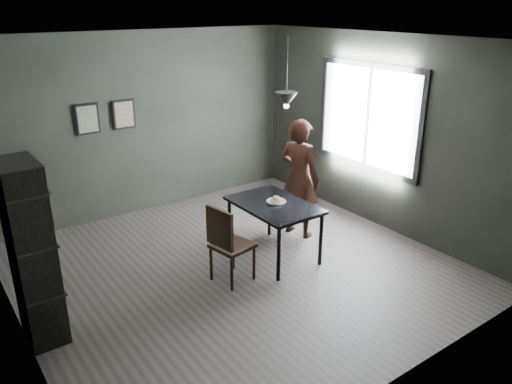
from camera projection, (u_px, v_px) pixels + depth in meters
ground at (236, 268)px, 6.36m from camera, size 5.00×5.00×0.00m
back_wall at (146, 124)px, 7.75m from camera, size 5.00×0.10×2.80m
ceiling at (232, 40)px, 5.35m from camera, size 5.00×5.00×0.02m
window_assembly at (368, 117)px, 7.28m from camera, size 0.04×1.96×1.56m
cafe_table at (274, 209)px, 6.44m from camera, size 0.80×1.20×0.75m
white_plate at (276, 202)px, 6.46m from camera, size 0.23×0.23×0.01m
donut_pile at (276, 200)px, 6.45m from camera, size 0.17×0.17×0.07m
woman at (299, 178)px, 7.01m from camera, size 0.57×0.72×1.71m
wood_chair at (227, 240)px, 5.85m from camera, size 0.49×0.49×0.99m
shelf_unit at (32, 253)px, 4.79m from camera, size 0.35×0.62×1.85m
pendant_lamp at (286, 99)px, 6.16m from camera, size 0.28×0.28×0.86m
framed_print_left at (87, 119)px, 7.16m from camera, size 0.34×0.04×0.44m
framed_print_right at (124, 114)px, 7.46m from camera, size 0.34×0.04×0.44m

